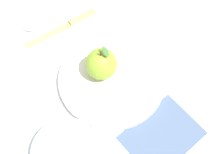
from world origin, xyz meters
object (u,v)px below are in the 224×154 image
(knife, at_px, (68,25))
(spoon, at_px, (38,22))
(dinner_plate, at_px, (112,79))
(apple, at_px, (101,64))
(side_bowl, at_px, (66,152))
(linen_napkin, at_px, (162,135))

(knife, relative_size, spoon, 1.25)
(dinner_plate, relative_size, apple, 2.79)
(dinner_plate, xyz_separation_m, spoon, (-0.15, 0.20, -0.01))
(spoon, bearing_deg, dinner_plate, -53.94)
(knife, xyz_separation_m, spoon, (-0.07, 0.02, 0.00))
(dinner_plate, bearing_deg, spoon, 126.06)
(side_bowl, xyz_separation_m, spoon, (-0.02, 0.35, -0.02))
(knife, bearing_deg, apple, -71.43)
(apple, height_order, knife, apple)
(dinner_plate, height_order, apple, apple)
(knife, height_order, linen_napkin, knife)
(apple, height_order, linen_napkin, apple)
(apple, distance_m, linen_napkin, 0.20)
(spoon, bearing_deg, side_bowl, -86.53)
(knife, distance_m, linen_napkin, 0.36)
(dinner_plate, bearing_deg, linen_napkin, -63.28)
(dinner_plate, height_order, spoon, dinner_plate)
(dinner_plate, bearing_deg, knife, 112.35)
(dinner_plate, relative_size, knife, 1.23)
(apple, xyz_separation_m, side_bowl, (-0.11, -0.17, -0.03))
(apple, relative_size, spoon, 0.55)
(linen_napkin, bearing_deg, apple, 119.45)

